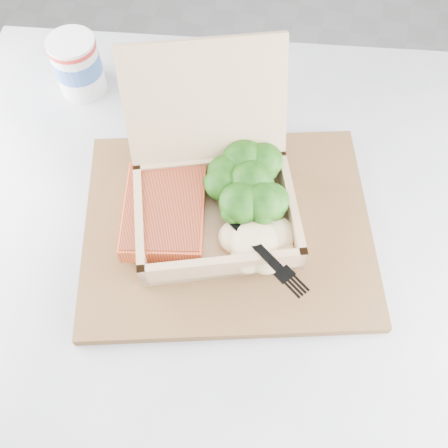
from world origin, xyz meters
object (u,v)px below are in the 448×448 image
(cafe_table, at_px, (219,307))
(serving_tray, at_px, (227,227))
(paper_cup, at_px, (77,64))
(takeout_container, at_px, (213,181))

(cafe_table, bearing_deg, serving_tray, 88.26)
(paper_cup, bearing_deg, takeout_container, -31.93)
(cafe_table, xyz_separation_m, paper_cup, (-0.29, 0.24, 0.24))
(cafe_table, distance_m, serving_tray, 0.20)
(takeout_container, bearing_deg, serving_tray, -69.66)
(cafe_table, bearing_deg, takeout_container, 109.94)
(serving_tray, xyz_separation_m, takeout_container, (-0.03, 0.03, 0.05))
(takeout_container, bearing_deg, paper_cup, 126.33)
(serving_tray, xyz_separation_m, paper_cup, (-0.29, 0.19, 0.04))
(serving_tray, distance_m, takeout_container, 0.07)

